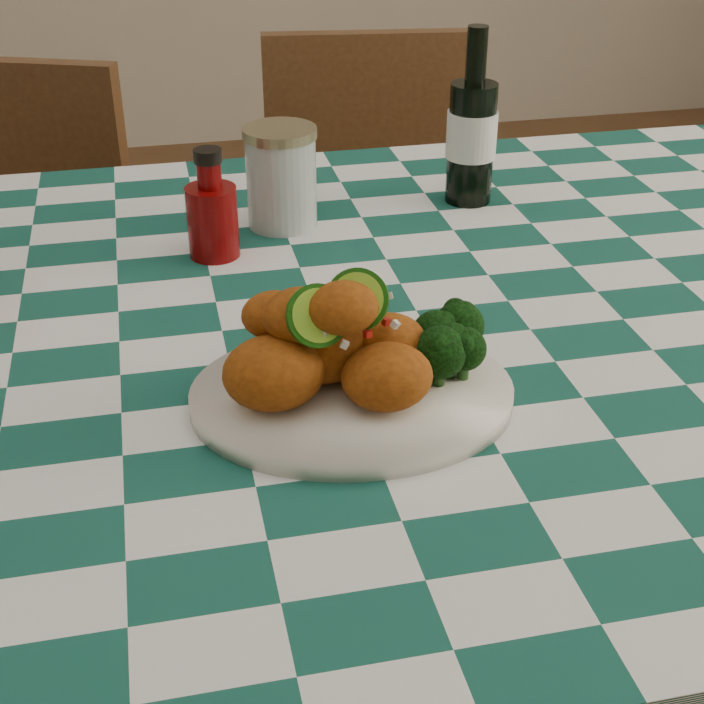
{
  "coord_description": "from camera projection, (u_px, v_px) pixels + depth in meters",
  "views": [
    {
      "loc": [
        -0.16,
        -0.88,
        1.27
      ],
      "look_at": [
        -0.0,
        -0.16,
        0.84
      ],
      "focal_mm": 50.0,
      "sensor_mm": 36.0,
      "label": 1
    }
  ],
  "objects": [
    {
      "name": "dining_table",
      "position": [
        326.0,
        599.0,
        1.21
      ],
      "size": [
        1.66,
        1.06,
        0.79
      ],
      "primitive_type": null,
      "color": "#144E41",
      "rests_on": "ground"
    },
    {
      "name": "plate",
      "position": [
        352.0,
        396.0,
        0.87
      ],
      "size": [
        0.31,
        0.26,
        0.02
      ],
      "primitive_type": null,
      "rotation": [
        0.0,
        0.0,
        -0.13
      ],
      "color": "silver",
      "rests_on": "dining_table"
    },
    {
      "name": "fried_chicken_pile",
      "position": [
        341.0,
        337.0,
        0.84
      ],
      "size": [
        0.17,
        0.12,
        0.11
      ],
      "primitive_type": null,
      "color": "#9D470F",
      "rests_on": "plate"
    },
    {
      "name": "broccoli_side",
      "position": [
        451.0,
        344.0,
        0.88
      ],
      "size": [
        0.07,
        0.07,
        0.05
      ],
      "primitive_type": null,
      "color": "black",
      "rests_on": "plate"
    },
    {
      "name": "ketchup_bottle",
      "position": [
        211.0,
        204.0,
        1.12
      ],
      "size": [
        0.07,
        0.07,
        0.13
      ],
      "primitive_type": null,
      "rotation": [
        0.0,
        0.0,
        -0.32
      ],
      "color": "#640505",
      "rests_on": "dining_table"
    },
    {
      "name": "mason_jar",
      "position": [
        281.0,
        177.0,
        1.2
      ],
      "size": [
        0.1,
        0.1,
        0.12
      ],
      "primitive_type": null,
      "rotation": [
        0.0,
        0.0,
        -0.06
      ],
      "color": "#B2BCBA",
      "rests_on": "dining_table"
    },
    {
      "name": "beer_bottle",
      "position": [
        473.0,
        117.0,
        1.25
      ],
      "size": [
        0.07,
        0.07,
        0.23
      ],
      "primitive_type": null,
      "rotation": [
        0.0,
        0.0,
        -0.15
      ],
      "color": "black",
      "rests_on": "dining_table"
    },
    {
      "name": "wooden_chair_right",
      "position": [
        376.0,
        287.0,
        1.86
      ],
      "size": [
        0.45,
        0.46,
        0.87
      ],
      "primitive_type": null,
      "rotation": [
        0.0,
        0.0,
        -0.13
      ],
      "color": "#472814",
      "rests_on": "ground"
    }
  ]
}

